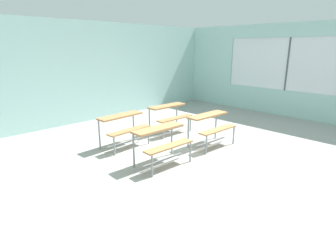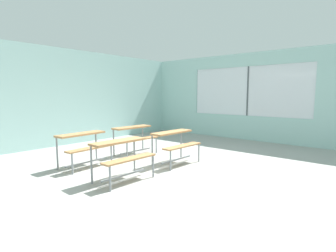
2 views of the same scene
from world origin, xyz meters
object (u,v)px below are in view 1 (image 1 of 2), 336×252
(desk_bench_r1c0, at_px, (123,123))
(desk_bench_r1c1, at_px, (170,112))
(desk_bench_r0c1, at_px, (211,123))
(desk_bench_r0c0, at_px, (162,137))

(desk_bench_r1c0, height_order, desk_bench_r1c1, same)
(desk_bench_r1c0, distance_m, desk_bench_r1c1, 1.52)
(desk_bench_r0c1, xyz_separation_m, desk_bench_r1c1, (0.02, 1.40, 0.00))
(desk_bench_r0c0, relative_size, desk_bench_r1c0, 0.99)
(desk_bench_r1c1, bearing_deg, desk_bench_r0c1, -88.29)
(desk_bench_r0c1, distance_m, desk_bench_r1c1, 1.40)
(desk_bench_r1c0, bearing_deg, desk_bench_r0c0, -95.11)
(desk_bench_r0c0, bearing_deg, desk_bench_r0c1, 1.28)
(desk_bench_r1c1, bearing_deg, desk_bench_r1c0, -176.46)
(desk_bench_r0c0, height_order, desk_bench_r0c1, same)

